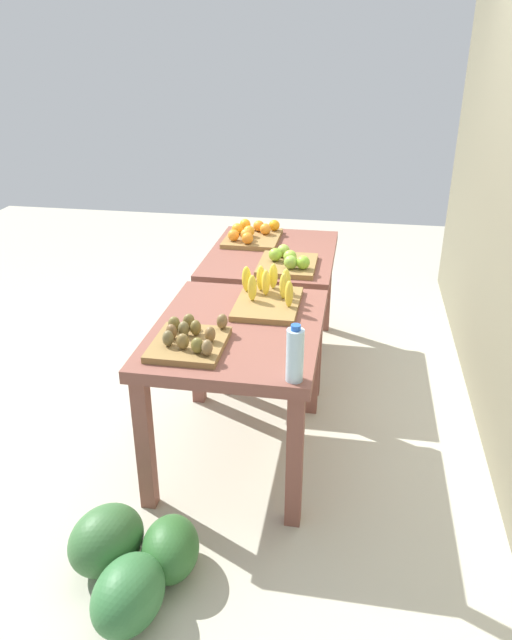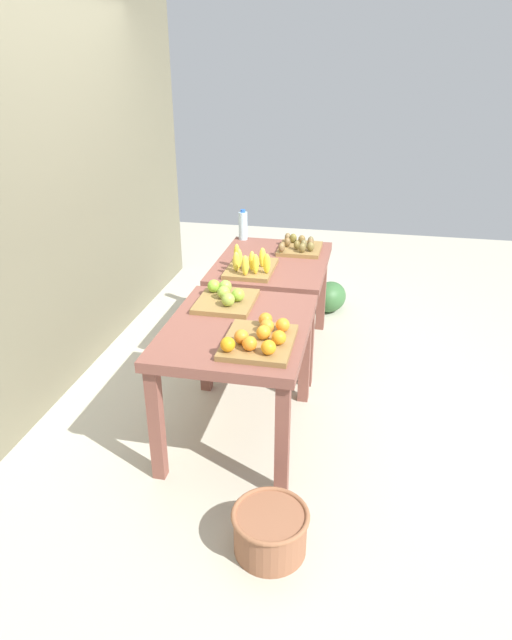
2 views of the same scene
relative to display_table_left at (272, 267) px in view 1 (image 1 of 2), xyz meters
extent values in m
plane|color=#B5B19D|center=(0.56, 0.00, -0.64)|extent=(8.00, 8.00, 0.00)
cube|color=brown|center=(0.00, 0.00, 0.08)|extent=(1.04, 0.80, 0.06)
cube|color=brown|center=(-0.46, -0.34, -0.30)|extent=(0.07, 0.07, 0.69)
cube|color=brown|center=(0.46, -0.34, -0.30)|extent=(0.07, 0.07, 0.69)
cube|color=brown|center=(-0.46, 0.34, -0.30)|extent=(0.07, 0.07, 0.69)
cube|color=brown|center=(0.46, 0.34, -0.30)|extent=(0.07, 0.07, 0.69)
cube|color=brown|center=(1.12, 0.00, 0.08)|extent=(1.04, 0.80, 0.06)
cube|color=brown|center=(0.66, -0.34, -0.30)|extent=(0.07, 0.07, 0.69)
cube|color=brown|center=(1.58, -0.34, -0.30)|extent=(0.07, 0.07, 0.69)
cube|color=brown|center=(0.66, 0.34, -0.30)|extent=(0.07, 0.07, 0.69)
cube|color=brown|center=(1.58, 0.34, -0.30)|extent=(0.07, 0.07, 0.69)
cube|color=olive|center=(-0.21, -0.17, 0.13)|extent=(0.44, 0.36, 0.03)
sphere|color=orange|center=(-0.20, -0.19, 0.18)|extent=(0.09, 0.09, 0.08)
sphere|color=orange|center=(-0.09, -0.27, 0.18)|extent=(0.08, 0.08, 0.08)
sphere|color=orange|center=(-0.35, -0.24, 0.18)|extent=(0.10, 0.10, 0.08)
sphere|color=orange|center=(-0.33, -0.14, 0.18)|extent=(0.11, 0.11, 0.08)
sphere|color=orange|center=(-0.27, -0.09, 0.18)|extent=(0.09, 0.09, 0.08)
sphere|color=orange|center=(-0.04, -0.17, 0.18)|extent=(0.11, 0.11, 0.08)
sphere|color=orange|center=(-0.36, -0.04, 0.18)|extent=(0.09, 0.09, 0.08)
sphere|color=orange|center=(-0.24, -0.28, 0.18)|extent=(0.09, 0.09, 0.08)
sphere|color=orange|center=(-0.12, -0.19, 0.18)|extent=(0.11, 0.11, 0.08)
cube|color=olive|center=(0.27, 0.13, 0.13)|extent=(0.40, 0.34, 0.03)
sphere|color=#86B233|center=(0.26, 0.06, 0.18)|extent=(0.11, 0.11, 0.08)
sphere|color=#92B040|center=(0.18, 0.10, 0.18)|extent=(0.11, 0.11, 0.08)
sphere|color=#85C133|center=(0.37, 0.24, 0.18)|extent=(0.10, 0.10, 0.08)
sphere|color=#84B23C|center=(0.38, 0.17, 0.18)|extent=(0.09, 0.09, 0.08)
sphere|color=#92BA3E|center=(0.28, 0.15, 0.18)|extent=(0.09, 0.09, 0.08)
cube|color=olive|center=(0.87, 0.11, 0.13)|extent=(0.44, 0.32, 0.03)
ellipsoid|color=yellow|center=(0.92, 0.22, 0.21)|extent=(0.06, 0.06, 0.14)
ellipsoid|color=yellow|center=(0.88, 0.03, 0.21)|extent=(0.07, 0.07, 0.14)
ellipsoid|color=yellow|center=(0.73, 0.05, 0.21)|extent=(0.06, 0.06, 0.14)
ellipsoid|color=yellow|center=(0.76, -0.02, 0.21)|extent=(0.05, 0.05, 0.14)
ellipsoid|color=yellow|center=(0.76, 0.19, 0.21)|extent=(0.05, 0.05, 0.14)
ellipsoid|color=yellow|center=(0.79, 0.08, 0.21)|extent=(0.05, 0.05, 0.14)
ellipsoid|color=yellow|center=(0.69, 0.11, 0.21)|extent=(0.07, 0.07, 0.14)
ellipsoid|color=yellow|center=(0.82, 0.18, 0.21)|extent=(0.06, 0.05, 0.14)
cube|color=olive|center=(1.38, -0.17, 0.13)|extent=(0.36, 0.32, 0.03)
ellipsoid|color=brown|center=(1.29, -0.26, 0.18)|extent=(0.07, 0.07, 0.07)
ellipsoid|color=brown|center=(1.43, -0.25, 0.18)|extent=(0.06, 0.06, 0.07)
ellipsoid|color=brown|center=(1.22, -0.05, 0.18)|extent=(0.07, 0.07, 0.07)
ellipsoid|color=brown|center=(1.48, -0.10, 0.18)|extent=(0.05, 0.06, 0.07)
ellipsoid|color=brown|center=(1.33, -0.21, 0.18)|extent=(0.07, 0.06, 0.07)
ellipsoid|color=brown|center=(1.45, -0.17, 0.18)|extent=(0.05, 0.06, 0.07)
ellipsoid|color=brown|center=(1.31, -0.16, 0.18)|extent=(0.07, 0.06, 0.07)
ellipsoid|color=brown|center=(1.25, -0.20, 0.18)|extent=(0.07, 0.07, 0.07)
ellipsoid|color=brown|center=(1.36, -0.07, 0.18)|extent=(0.06, 0.05, 0.07)
ellipsoid|color=brown|center=(1.49, -0.06, 0.18)|extent=(0.06, 0.05, 0.07)
ellipsoid|color=brown|center=(1.37, -0.25, 0.18)|extent=(0.07, 0.07, 0.07)
cylinder|color=silver|center=(1.58, 0.33, 0.22)|extent=(0.07, 0.07, 0.23)
cylinder|color=blue|center=(1.58, 0.33, 0.35)|extent=(0.04, 0.04, 0.02)
ellipsoid|color=#316A37|center=(2.19, -0.21, -0.51)|extent=(0.37, 0.30, 0.26)
ellipsoid|color=#2D612B|center=(1.94, -0.12, -0.52)|extent=(0.34, 0.28, 0.23)
ellipsoid|color=#366634|center=(1.96, -0.39, -0.50)|extent=(0.42, 0.39, 0.27)
cylinder|color=#8F593E|center=(-0.84, -0.35, -0.53)|extent=(0.34, 0.34, 0.21)
torus|color=#945D3E|center=(-0.84, -0.35, -0.43)|extent=(0.37, 0.37, 0.02)
camera|label=1|loc=(3.68, 0.53, 1.37)|focal=33.76mm
camera|label=2|loc=(-2.74, -0.67, 1.48)|focal=31.30mm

